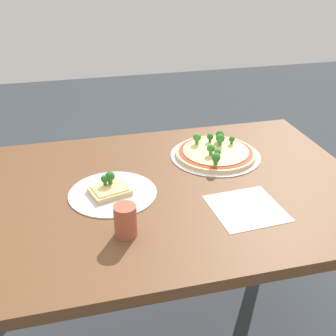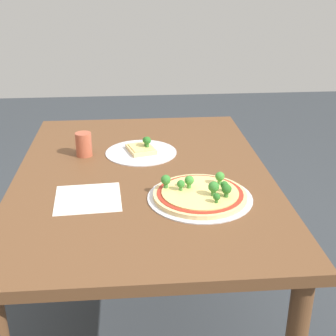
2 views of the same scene
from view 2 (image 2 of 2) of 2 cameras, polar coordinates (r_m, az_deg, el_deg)
The scene contains 6 objects.
ground_plane at distance 2.12m, azimuth -2.63°, elevation -19.63°, with size 8.00×8.00×0.00m, color #33383D.
dining_table at distance 1.74m, azimuth -3.03°, elevation -3.35°, with size 1.30×0.92×0.76m.
pizza_tray_whole at distance 1.51m, azimuth 3.96°, elevation -3.19°, with size 0.34×0.34×0.07m.
pizza_tray_slice at distance 1.88m, azimuth -3.11°, elevation 2.20°, with size 0.28×0.28×0.07m.
drinking_cup at distance 1.86m, azimuth -10.23°, elevation 2.86°, with size 0.06×0.06×0.09m, color #AD5138.
paper_menu at distance 1.53m, azimuth -9.73°, elevation -3.66°, with size 0.21×0.21×0.00m, color silver.
Camera 2 is at (1.55, -0.04, 1.45)m, focal length 50.00 mm.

